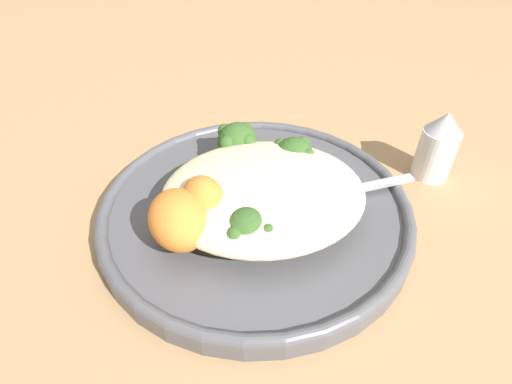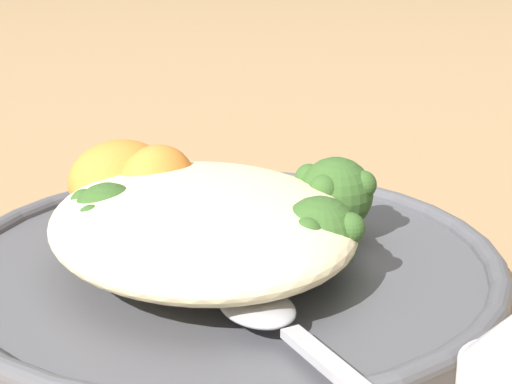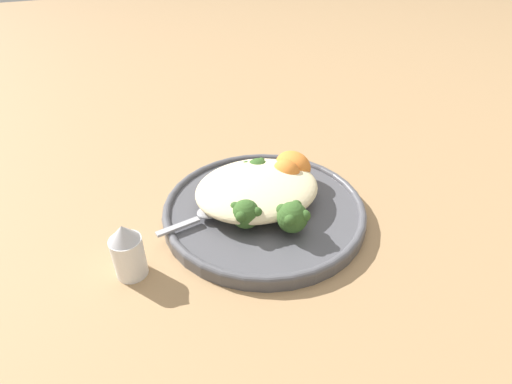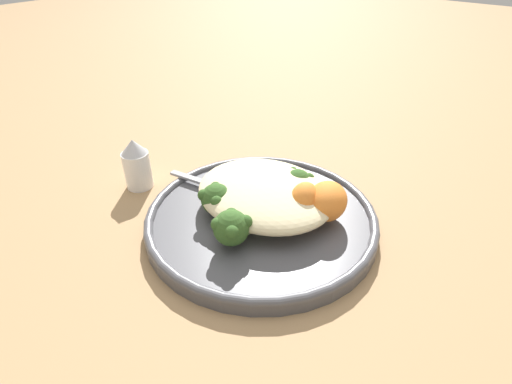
# 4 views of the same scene
# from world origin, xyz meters

# --- Properties ---
(ground_plane) EXTENTS (4.00, 4.00, 0.00)m
(ground_plane) POSITION_xyz_m (0.00, 0.00, 0.00)
(ground_plane) COLOR #9E7A51
(plate) EXTENTS (0.29, 0.29, 0.02)m
(plate) POSITION_xyz_m (-0.00, -0.01, 0.01)
(plate) COLOR #4C4C51
(plate) RESTS_ON ground_plane
(quinoa_mound) EXTENTS (0.18, 0.15, 0.04)m
(quinoa_mound) POSITION_xyz_m (-0.01, 0.01, 0.04)
(quinoa_mound) COLOR beige
(quinoa_mound) RESTS_ON plate
(broccoli_stalk_0) EXTENTS (0.04, 0.10, 0.04)m
(broccoli_stalk_0) POSITION_xyz_m (0.02, 0.04, 0.04)
(broccoli_stalk_0) COLOR #9EBC66
(broccoli_stalk_0) RESTS_ON plate
(broccoli_stalk_1) EXTENTS (0.08, 0.06, 0.03)m
(broccoli_stalk_1) POSITION_xyz_m (-0.00, 0.01, 0.04)
(broccoli_stalk_1) COLOR #9EBC66
(broccoli_stalk_1) RESTS_ON plate
(broccoli_stalk_2) EXTENTS (0.10, 0.07, 0.04)m
(broccoli_stalk_2) POSITION_xyz_m (-0.04, -0.04, 0.04)
(broccoli_stalk_2) COLOR #9EBC66
(broccoli_stalk_2) RESTS_ON plate
(broccoli_stalk_3) EXTENTS (0.05, 0.10, 0.04)m
(broccoli_stalk_3) POSITION_xyz_m (0.01, -0.07, 0.04)
(broccoli_stalk_3) COLOR #9EBC66
(broccoli_stalk_3) RESTS_ON plate
(sweet_potato_chunk_0) EXTENTS (0.06, 0.05, 0.03)m
(sweet_potato_chunk_0) POSITION_xyz_m (0.04, -0.01, 0.04)
(sweet_potato_chunk_0) COLOR orange
(sweet_potato_chunk_0) RESTS_ON plate
(sweet_potato_chunk_1) EXTENTS (0.08, 0.08, 0.03)m
(sweet_potato_chunk_1) POSITION_xyz_m (0.04, 0.02, 0.04)
(sweet_potato_chunk_1) COLOR orange
(sweet_potato_chunk_1) RESTS_ON plate
(sweet_potato_chunk_2) EXTENTS (0.05, 0.06, 0.05)m
(sweet_potato_chunk_2) POSITION_xyz_m (0.05, 0.02, 0.05)
(sweet_potato_chunk_2) COLOR orange
(sweet_potato_chunk_2) RESTS_ON plate
(sweet_potato_chunk_3) EXTENTS (0.06, 0.07, 0.05)m
(sweet_potato_chunk_3) POSITION_xyz_m (0.07, 0.03, 0.04)
(sweet_potato_chunk_3) COLOR orange
(sweet_potato_chunk_3) RESTS_ON plate
(spoon) EXTENTS (0.11, 0.04, 0.01)m
(spoon) POSITION_xyz_m (-0.08, -0.01, 0.03)
(spoon) COLOR #A3A3A8
(spoon) RESTS_ON plate
(salt_shaker) EXTENTS (0.04, 0.04, 0.08)m
(salt_shaker) POSITION_xyz_m (-0.20, -0.05, 0.04)
(salt_shaker) COLOR white
(salt_shaker) RESTS_ON ground_plane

